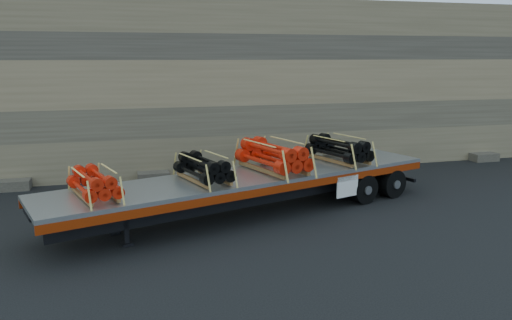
# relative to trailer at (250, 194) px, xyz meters

# --- Properties ---
(ground) EXTENTS (120.00, 120.00, 0.00)m
(ground) POSITION_rel_trailer_xyz_m (0.40, 0.23, -0.62)
(ground) COLOR black
(ground) RESTS_ON ground
(rock_wall) EXTENTS (44.00, 3.00, 7.00)m
(rock_wall) POSITION_rel_trailer_xyz_m (0.40, 6.73, 2.88)
(rock_wall) COLOR #7A6B54
(rock_wall) RESTS_ON ground
(trailer) EXTENTS (12.63, 6.09, 1.25)m
(trailer) POSITION_rel_trailer_xyz_m (0.00, 0.00, 0.00)
(trailer) COLOR #A6A8AE
(trailer) RESTS_ON ground
(bundle_front) EXTENTS (1.47, 2.08, 0.67)m
(bundle_front) POSITION_rel_trailer_xyz_m (-4.40, -1.40, 0.96)
(bundle_front) COLOR red
(bundle_front) RESTS_ON trailer
(bundle_midfront) EXTENTS (1.56, 2.20, 0.71)m
(bundle_midfront) POSITION_rel_trailer_xyz_m (-1.48, -0.47, 0.98)
(bundle_midfront) COLOR black
(bundle_midfront) RESTS_ON trailer
(bundle_midrear) EXTENTS (1.96, 2.77, 0.89)m
(bundle_midrear) POSITION_rel_trailer_xyz_m (0.80, 0.26, 1.07)
(bundle_midrear) COLOR red
(bundle_midrear) RESTS_ON trailer
(bundle_rear) EXTENTS (1.75, 2.47, 0.79)m
(bundle_rear) POSITION_rel_trailer_xyz_m (3.36, 1.07, 1.02)
(bundle_rear) COLOR black
(bundle_rear) RESTS_ON trailer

